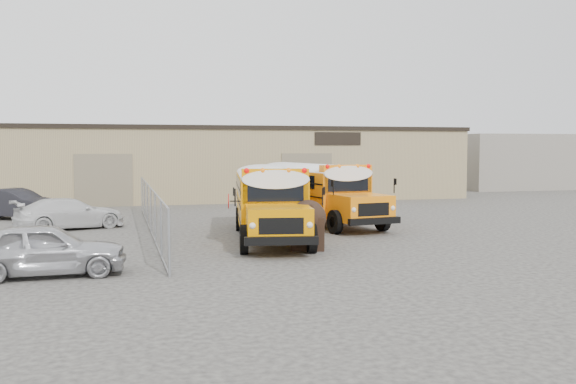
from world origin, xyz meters
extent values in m
plane|color=#2F2D2B|center=(0.00, 0.00, 0.00)|extent=(120.00, 120.00, 0.00)
cube|color=tan|center=(0.00, 20.00, 2.25)|extent=(30.00, 10.00, 4.50)
cube|color=black|center=(0.00, 20.00, 4.55)|extent=(30.20, 10.20, 0.25)
cube|color=black|center=(6.00, 14.98, 3.90)|extent=(3.00, 0.08, 0.80)
cube|color=#7A6E57|center=(-8.00, 14.98, 1.50)|extent=(3.20, 0.08, 3.00)
cube|color=#7A6E57|center=(4.00, 14.98, 1.50)|extent=(3.20, 0.08, 3.00)
cylinder|color=gray|center=(-6.00, -6.00, 0.90)|extent=(0.07, 0.07, 1.80)
cylinder|color=gray|center=(-6.00, -3.00, 0.90)|extent=(0.07, 0.07, 1.80)
cylinder|color=gray|center=(-6.00, 0.00, 0.90)|extent=(0.07, 0.07, 1.80)
cylinder|color=gray|center=(-6.00, 3.00, 0.90)|extent=(0.07, 0.07, 1.80)
cylinder|color=gray|center=(-6.00, 6.00, 0.90)|extent=(0.07, 0.07, 1.80)
cylinder|color=gray|center=(-6.00, 9.00, 0.90)|extent=(0.07, 0.07, 1.80)
cylinder|color=gray|center=(-6.00, 12.00, 0.90)|extent=(0.07, 0.07, 1.80)
cylinder|color=gray|center=(-6.00, 3.00, 1.78)|extent=(0.05, 18.00, 0.05)
cylinder|color=gray|center=(-6.00, 3.00, 0.05)|extent=(0.05, 18.00, 0.05)
cube|color=gray|center=(-6.00, 3.00, 0.90)|extent=(0.02, 18.00, 1.70)
cube|color=gray|center=(24.00, 24.00, 2.20)|extent=(10.00, 8.00, 4.40)
cube|color=orange|center=(-0.82, 6.54, 1.40)|extent=(3.33, 7.16, 1.86)
cube|color=orange|center=(-1.53, 2.15, 0.99)|extent=(2.29, 2.29, 1.04)
cube|color=black|center=(-1.37, 3.15, 1.92)|extent=(1.84, 0.35, 0.68)
cube|color=white|center=(-0.82, 6.54, 2.47)|extent=(3.34, 7.24, 0.36)
cube|color=orange|center=(-1.33, 3.36, 2.49)|extent=(2.27, 0.80, 0.33)
sphere|color=#E50705|center=(-2.31, 3.30, 2.60)|extent=(0.18, 0.18, 0.18)
sphere|color=#E50705|center=(-0.43, 3.00, 2.60)|extent=(0.18, 0.18, 0.18)
sphere|color=orange|center=(-1.79, 3.22, 2.60)|extent=(0.18, 0.18, 0.18)
sphere|color=orange|center=(-0.94, 3.09, 2.60)|extent=(0.18, 0.18, 0.18)
cube|color=black|center=(-1.70, 1.09, 0.58)|extent=(2.23, 0.55, 0.25)
cube|color=black|center=(-0.27, 9.99, 0.58)|extent=(2.22, 0.53, 0.25)
cube|color=black|center=(-0.82, 6.54, 1.33)|extent=(3.35, 7.03, 0.05)
cube|color=black|center=(-0.78, 6.81, 1.92)|extent=(3.19, 6.09, 0.56)
cylinder|color=black|center=(-2.58, 2.42, 0.47)|extent=(0.40, 0.97, 0.94)
cylinder|color=black|center=(-0.45, 2.08, 0.47)|extent=(0.40, 0.97, 0.94)
cylinder|color=black|center=(-1.67, 8.07, 0.47)|extent=(0.40, 0.97, 0.94)
cylinder|color=black|center=(0.46, 7.73, 0.47)|extent=(0.40, 0.97, 0.94)
cylinder|color=#BF0505|center=(-2.72, 4.45, 1.51)|extent=(0.11, 0.51, 0.51)
cube|color=orange|center=(0.48, 10.59, 1.40)|extent=(3.27, 7.13, 1.85)
cube|color=orange|center=(1.15, 6.21, 0.99)|extent=(2.27, 2.27, 1.04)
cube|color=black|center=(1.00, 7.21, 1.92)|extent=(1.84, 0.33, 0.68)
cube|color=white|center=(0.48, 10.59, 2.46)|extent=(3.28, 7.21, 0.36)
cube|color=orange|center=(0.97, 7.42, 2.49)|extent=(2.26, 0.78, 0.33)
sphere|color=#E50705|center=(0.06, 7.07, 2.60)|extent=(0.18, 0.18, 0.18)
sphere|color=#E50705|center=(1.94, 7.35, 2.60)|extent=(0.18, 0.18, 0.18)
sphere|color=orange|center=(0.58, 7.15, 2.60)|extent=(0.18, 0.18, 0.18)
sphere|color=orange|center=(1.42, 7.28, 2.60)|extent=(0.18, 0.18, 0.18)
cube|color=black|center=(1.31, 5.16, 0.58)|extent=(2.22, 0.53, 0.25)
cube|color=black|center=(-0.04, 14.04, 0.58)|extent=(2.22, 0.51, 0.25)
cube|color=black|center=(0.48, 10.59, 1.33)|extent=(3.28, 7.00, 0.05)
cube|color=black|center=(0.44, 10.86, 1.92)|extent=(3.13, 6.07, 0.56)
cylinder|color=black|center=(0.07, 6.15, 0.47)|extent=(0.39, 0.97, 0.94)
cylinder|color=black|center=(2.20, 6.47, 0.47)|extent=(0.39, 0.97, 0.94)
cylinder|color=black|center=(-0.79, 11.79, 0.47)|extent=(0.39, 0.97, 0.94)
cylinder|color=black|center=(1.34, 12.11, 0.47)|extent=(0.39, 0.97, 0.94)
cube|color=black|center=(-1.21, -2.53, 0.55)|extent=(1.35, 1.28, 1.09)
sphere|color=black|center=(-1.21, -2.53, 1.04)|extent=(1.20, 1.20, 1.20)
imported|color=silver|center=(-9.14, -4.99, 0.71)|extent=(4.21, 1.82, 1.42)
imported|color=silver|center=(-9.17, 5.08, 0.64)|extent=(4.76, 3.17, 1.28)
imported|color=black|center=(-11.89, 9.53, 0.72)|extent=(4.55, 3.45, 1.44)
camera|label=1|loc=(-7.28, -22.66, 3.37)|focal=40.00mm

